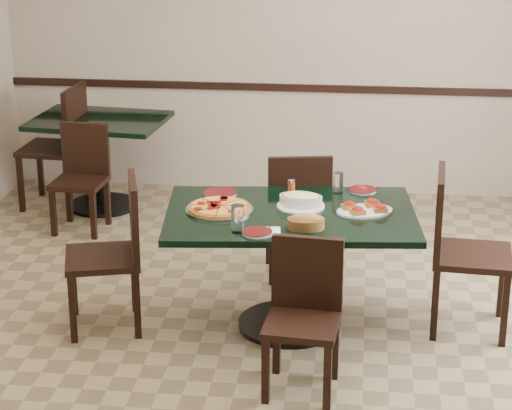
# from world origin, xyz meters

# --- Properties ---
(floor) EXTENTS (5.50, 5.50, 0.00)m
(floor) POSITION_xyz_m (0.00, 0.00, 0.00)
(floor) COLOR olive
(floor) RESTS_ON ground
(room_shell) EXTENTS (5.50, 5.50, 5.50)m
(room_shell) POSITION_xyz_m (1.02, 1.73, 1.17)
(room_shell) COLOR silver
(room_shell) RESTS_ON floor
(main_table) EXTENTS (1.56, 1.09, 0.75)m
(main_table) POSITION_xyz_m (0.10, 0.13, 0.57)
(main_table) COLOR black
(main_table) RESTS_ON floor
(back_table) EXTENTS (1.11, 0.86, 0.75)m
(back_table) POSITION_xyz_m (-1.60, 2.13, 0.52)
(back_table) COLOR black
(back_table) RESTS_ON floor
(chair_far) EXTENTS (0.48, 0.48, 0.90)m
(chair_far) POSITION_xyz_m (0.09, 0.86, 0.50)
(chair_far) COLOR black
(chair_far) RESTS_ON floor
(chair_near) EXTENTS (0.42, 0.42, 0.83)m
(chair_near) POSITION_xyz_m (0.22, -0.57, 0.46)
(chair_near) COLOR black
(chair_near) RESTS_ON floor
(chair_right) EXTENTS (0.50, 0.50, 0.99)m
(chair_right) POSITION_xyz_m (1.09, 0.23, 0.56)
(chair_right) COLOR black
(chair_right) RESTS_ON floor
(chair_left) EXTENTS (0.54, 0.54, 0.94)m
(chair_left) POSITION_xyz_m (-0.95, 0.03, 0.53)
(chair_left) COLOR black
(chair_left) RESTS_ON floor
(back_chair_near) EXTENTS (0.41, 0.41, 0.81)m
(back_chair_near) POSITION_xyz_m (-1.62, 1.67, 0.45)
(back_chair_near) COLOR black
(back_chair_near) RESTS_ON floor
(back_chair_left) EXTENTS (0.50, 0.50, 1.00)m
(back_chair_left) POSITION_xyz_m (-1.91, 2.13, 0.57)
(back_chair_left) COLOR black
(back_chair_left) RESTS_ON floor
(pepperoni_pizza) EXTENTS (0.40, 0.40, 0.04)m
(pepperoni_pizza) POSITION_xyz_m (-0.33, 0.11, 0.77)
(pepperoni_pizza) COLOR silver
(pepperoni_pizza) RESTS_ON main_table
(lasagna_casserole) EXTENTS (0.29, 0.29, 0.09)m
(lasagna_casserole) POSITION_xyz_m (0.15, 0.22, 0.80)
(lasagna_casserole) COLOR silver
(lasagna_casserole) RESTS_ON main_table
(bread_basket) EXTENTS (0.22, 0.16, 0.09)m
(bread_basket) POSITION_xyz_m (0.20, -0.13, 0.79)
(bread_basket) COLOR brown
(bread_basket) RESTS_ON main_table
(bruschetta_platter) EXTENTS (0.41, 0.35, 0.05)m
(bruschetta_platter) POSITION_xyz_m (0.53, 0.17, 0.77)
(bruschetta_platter) COLOR silver
(bruschetta_platter) RESTS_ON main_table
(side_plate_near) EXTENTS (0.17, 0.17, 0.02)m
(side_plate_near) POSITION_xyz_m (-0.06, -0.25, 0.76)
(side_plate_near) COLOR silver
(side_plate_near) RESTS_ON main_table
(side_plate_far_r) EXTENTS (0.17, 0.17, 0.03)m
(side_plate_far_r) POSITION_xyz_m (0.52, 0.56, 0.76)
(side_plate_far_r) COLOR silver
(side_plate_far_r) RESTS_ON main_table
(side_plate_far_l) EXTENTS (0.21, 0.21, 0.02)m
(side_plate_far_l) POSITION_xyz_m (-0.37, 0.40, 0.76)
(side_plate_far_l) COLOR silver
(side_plate_far_l) RESTS_ON main_table
(napkin_setting) EXTENTS (0.17, 0.17, 0.01)m
(napkin_setting) POSITION_xyz_m (-0.01, -0.22, 0.75)
(napkin_setting) COLOR white
(napkin_setting) RESTS_ON main_table
(water_glass_a) EXTENTS (0.06, 0.06, 0.13)m
(water_glass_a) POSITION_xyz_m (0.36, 0.50, 0.82)
(water_glass_a) COLOR white
(water_glass_a) RESTS_ON main_table
(water_glass_b) EXTENTS (0.07, 0.07, 0.16)m
(water_glass_b) POSITION_xyz_m (-0.18, -0.23, 0.83)
(water_glass_b) COLOR white
(water_glass_b) RESTS_ON main_table
(pepper_shaker) EXTENTS (0.05, 0.05, 0.08)m
(pepper_shaker) POSITION_xyz_m (0.07, 0.49, 0.79)
(pepper_shaker) COLOR red
(pepper_shaker) RESTS_ON main_table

